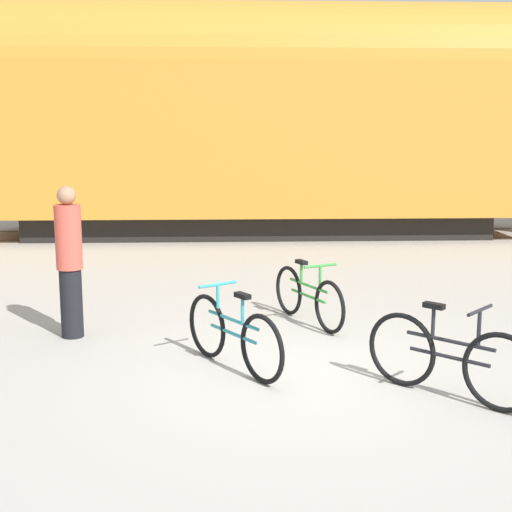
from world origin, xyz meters
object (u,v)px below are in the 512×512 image
at_px(bicycle_teal, 233,335).
at_px(bicycle_black, 449,358).
at_px(bicycle_green, 308,297).
at_px(freight_train, 257,116).
at_px(person_in_red, 69,261).

bearing_deg(bicycle_teal, bicycle_black, -24.13).
bearing_deg(bicycle_green, freight_train, 92.30).
bearing_deg(bicycle_green, bicycle_black, -69.07).
relative_size(freight_train, bicycle_teal, 27.25).
distance_m(bicycle_green, bicycle_teal, 1.99).
xyz_separation_m(bicycle_black, bicycle_teal, (-1.98, 0.89, -0.01)).
distance_m(bicycle_black, person_in_red, 4.48).
height_order(freight_train, bicycle_teal, freight_train).
bearing_deg(person_in_red, bicycle_black, -18.57).
height_order(bicycle_black, person_in_red, person_in_red).
height_order(freight_train, person_in_red, freight_train).
height_order(freight_train, bicycle_green, freight_train).
bearing_deg(bicycle_green, bicycle_teal, -119.46).
xyz_separation_m(bicycle_green, person_in_red, (-2.89, -0.48, 0.57)).
xyz_separation_m(bicycle_green, bicycle_teal, (-0.98, -1.73, 0.02)).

